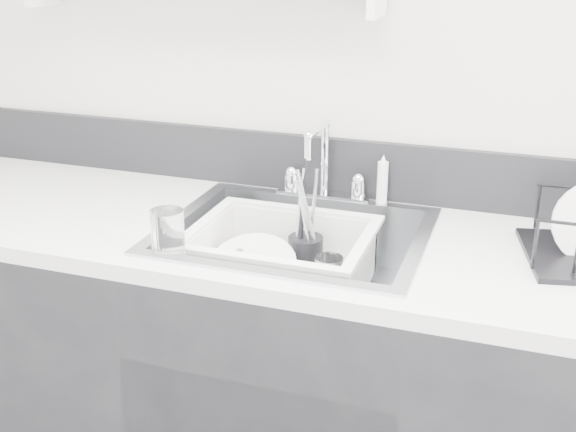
% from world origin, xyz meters
% --- Properties ---
extents(counter_run, '(3.20, 0.62, 0.92)m').
position_xyz_m(counter_run, '(0.00, 1.19, 0.46)').
color(counter_run, black).
rests_on(counter_run, ground).
extents(backsplash, '(3.20, 0.02, 0.16)m').
position_xyz_m(backsplash, '(0.00, 1.49, 1.00)').
color(backsplash, black).
rests_on(backsplash, counter_run).
extents(sink, '(0.64, 0.52, 0.20)m').
position_xyz_m(sink, '(0.00, 1.19, 0.83)').
color(sink, silver).
rests_on(sink, counter_run).
extents(faucet, '(0.26, 0.18, 0.23)m').
position_xyz_m(faucet, '(0.00, 1.44, 0.98)').
color(faucet, silver).
rests_on(faucet, counter_run).
extents(side_sprayer, '(0.03, 0.03, 0.14)m').
position_xyz_m(side_sprayer, '(0.16, 1.44, 0.99)').
color(side_sprayer, white).
rests_on(side_sprayer, counter_run).
extents(wash_tub, '(0.50, 0.44, 0.17)m').
position_xyz_m(wash_tub, '(-0.03, 1.18, 0.84)').
color(wash_tub, white).
rests_on(wash_tub, sink).
extents(plate_stack, '(0.28, 0.27, 0.11)m').
position_xyz_m(plate_stack, '(-0.09, 1.15, 0.80)').
color(plate_stack, white).
rests_on(plate_stack, wash_tub).
extents(utensil_cup, '(0.09, 0.09, 0.30)m').
position_xyz_m(utensil_cup, '(0.01, 1.26, 0.83)').
color(utensil_cup, black).
rests_on(utensil_cup, wash_tub).
extents(ladle, '(0.27, 0.18, 0.07)m').
position_xyz_m(ladle, '(-0.09, 1.17, 0.80)').
color(ladle, silver).
rests_on(ladle, wash_tub).
extents(tumbler_in_tub, '(0.07, 0.07, 0.10)m').
position_xyz_m(tumbler_in_tub, '(0.09, 1.19, 0.82)').
color(tumbler_in_tub, white).
rests_on(tumbler_in_tub, wash_tub).
extents(tumbler_counter, '(0.08, 0.08, 0.10)m').
position_xyz_m(tumbler_counter, '(-0.23, 0.97, 0.97)').
color(tumbler_counter, white).
rests_on(tumbler_counter, counter_run).
extents(bowl_small, '(0.13, 0.13, 0.03)m').
position_xyz_m(bowl_small, '(0.06, 1.13, 0.78)').
color(bowl_small, white).
rests_on(bowl_small, wash_tub).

